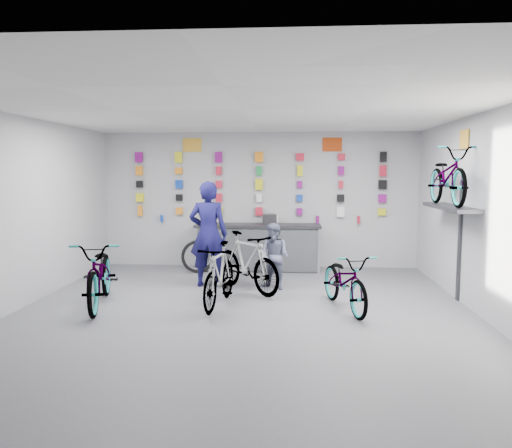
# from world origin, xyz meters

# --- Properties ---
(floor) EXTENTS (8.00, 8.00, 0.00)m
(floor) POSITION_xyz_m (0.00, 0.00, 0.00)
(floor) COLOR #4E4E53
(floor) RESTS_ON ground
(ceiling) EXTENTS (8.00, 8.00, 0.00)m
(ceiling) POSITION_xyz_m (0.00, 0.00, 3.00)
(ceiling) COLOR white
(ceiling) RESTS_ON wall_back
(wall_back) EXTENTS (7.00, 0.00, 7.00)m
(wall_back) POSITION_xyz_m (0.00, 4.00, 1.50)
(wall_back) COLOR #B4B4B7
(wall_back) RESTS_ON floor
(wall_front) EXTENTS (7.00, 0.00, 7.00)m
(wall_front) POSITION_xyz_m (0.00, -4.00, 1.50)
(wall_front) COLOR #B4B4B7
(wall_front) RESTS_ON floor
(wall_left) EXTENTS (0.00, 8.00, 8.00)m
(wall_left) POSITION_xyz_m (-3.50, 0.00, 1.50)
(wall_left) COLOR #B4B4B7
(wall_left) RESTS_ON floor
(wall_right) EXTENTS (0.00, 8.00, 8.00)m
(wall_right) POSITION_xyz_m (3.50, 0.00, 1.50)
(wall_right) COLOR #B4B4B7
(wall_right) RESTS_ON floor
(counter) EXTENTS (2.70, 0.66, 1.00)m
(counter) POSITION_xyz_m (0.00, 3.54, 0.49)
(counter) COLOR black
(counter) RESTS_ON floor
(merch_wall) EXTENTS (5.58, 0.08, 1.57)m
(merch_wall) POSITION_xyz_m (-0.02, 3.93, 1.83)
(merch_wall) COLOR orange
(merch_wall) RESTS_ON wall_back
(wall_bracket) EXTENTS (0.39, 1.90, 2.00)m
(wall_bracket) POSITION_xyz_m (3.33, 1.20, 1.46)
(wall_bracket) COLOR #333338
(wall_bracket) RESTS_ON wall_right
(sign_left) EXTENTS (0.42, 0.02, 0.30)m
(sign_left) POSITION_xyz_m (-1.50, 3.98, 2.72)
(sign_left) COLOR gold
(sign_left) RESTS_ON wall_back
(sign_right) EXTENTS (0.42, 0.02, 0.30)m
(sign_right) POSITION_xyz_m (1.60, 3.98, 2.72)
(sign_right) COLOR #C84111
(sign_right) RESTS_ON wall_back
(sign_side) EXTENTS (0.02, 0.40, 0.30)m
(sign_side) POSITION_xyz_m (3.48, 1.20, 2.65)
(sign_side) COLOR gold
(sign_side) RESTS_ON wall_right
(bike_left) EXTENTS (1.15, 2.14, 1.07)m
(bike_left) POSITION_xyz_m (-2.30, 0.46, 0.53)
(bike_left) COLOR gray
(bike_left) RESTS_ON floor
(bike_center) EXTENTS (0.69, 1.72, 1.01)m
(bike_center) POSITION_xyz_m (-0.42, 0.58, 0.50)
(bike_center) COLOR gray
(bike_center) RESTS_ON floor
(bike_right) EXTENTS (1.03, 1.82, 0.90)m
(bike_right) POSITION_xyz_m (1.55, 0.52, 0.45)
(bike_right) COLOR gray
(bike_right) RESTS_ON floor
(bike_service) EXTENTS (1.57, 1.64, 1.07)m
(bike_service) POSITION_xyz_m (-0.08, 1.58, 0.53)
(bike_service) COLOR gray
(bike_service) RESTS_ON floor
(bike_wall) EXTENTS (0.63, 1.80, 0.95)m
(bike_wall) POSITION_xyz_m (3.25, 1.20, 2.05)
(bike_wall) COLOR gray
(bike_wall) RESTS_ON wall_bracket
(clerk) EXTENTS (0.73, 0.49, 1.96)m
(clerk) POSITION_xyz_m (-0.82, 1.95, 0.98)
(clerk) COLOR #121046
(clerk) RESTS_ON floor
(customer) EXTENTS (0.73, 0.69, 1.20)m
(customer) POSITION_xyz_m (0.42, 1.80, 0.60)
(customer) COLOR slate
(customer) RESTS_ON floor
(spare_wheel) EXTENTS (0.71, 0.28, 0.70)m
(spare_wheel) POSITION_xyz_m (-1.25, 3.17, 0.35)
(spare_wheel) COLOR black
(spare_wheel) RESTS_ON floor
(register) EXTENTS (0.32, 0.34, 0.22)m
(register) POSITION_xyz_m (0.25, 3.55, 1.11)
(register) COLOR black
(register) RESTS_ON counter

